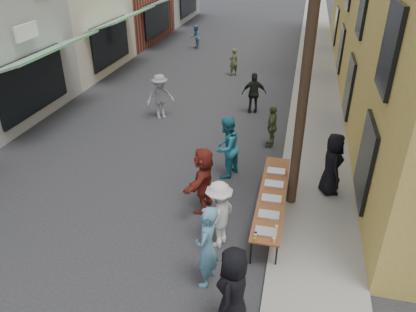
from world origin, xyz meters
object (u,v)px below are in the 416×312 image
at_px(serving_table, 272,195).
at_px(guest_front_a, 233,291).
at_px(utility_pole_near, 310,44).
at_px(guest_front_c, 226,147).
at_px(server, 332,164).
at_px(catering_tray_sausage, 266,232).

xyz_separation_m(serving_table, guest_front_a, (-0.40, -3.67, 0.25)).
bearing_deg(utility_pole_near, guest_front_a, -101.51).
relative_size(serving_table, guest_front_c, 2.02).
bearing_deg(server, serving_table, 124.30).
height_order(catering_tray_sausage, server, server).
xyz_separation_m(guest_front_a, server, (1.93, 5.16, 0.07)).
bearing_deg(server, catering_tray_sausage, 144.01).
bearing_deg(utility_pole_near, serving_table, -123.55).
bearing_deg(catering_tray_sausage, server, 64.09).
bearing_deg(guest_front_a, server, 168.79).
height_order(catering_tray_sausage, guest_front_c, guest_front_c).
height_order(utility_pole_near, guest_front_c, utility_pole_near).
relative_size(utility_pole_near, server, 4.87).
bearing_deg(catering_tray_sausage, guest_front_a, -101.23).
bearing_deg(serving_table, guest_front_a, -96.23).
height_order(serving_table, guest_front_c, guest_front_c).
relative_size(catering_tray_sausage, server, 0.27).
height_order(serving_table, server, server).
bearing_deg(server, guest_front_a, 149.44).
xyz_separation_m(serving_table, guest_front_c, (-1.60, 1.87, 0.28)).
relative_size(serving_table, catering_tray_sausage, 8.00).
bearing_deg(serving_table, catering_tray_sausage, -90.00).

